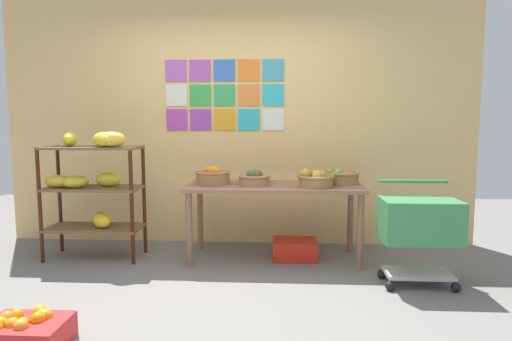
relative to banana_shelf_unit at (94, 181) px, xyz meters
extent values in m
plane|color=slate|center=(1.34, -1.02, -0.77)|extent=(9.35, 9.35, 0.00)
cube|color=#E9C074|center=(1.34, 0.68, 0.62)|extent=(5.16, 0.06, 2.78)
cube|color=#AB58BC|center=(0.68, 0.65, 1.13)|extent=(0.23, 0.01, 0.23)
cube|color=#A64DA7|center=(0.94, 0.65, 1.13)|extent=(0.23, 0.01, 0.23)
cube|color=#3667BE|center=(1.20, 0.65, 1.13)|extent=(0.23, 0.01, 0.23)
cube|color=orange|center=(1.47, 0.65, 1.13)|extent=(0.23, 0.01, 0.23)
cube|color=teal|center=(1.73, 0.65, 1.13)|extent=(0.23, 0.01, 0.23)
cube|color=silver|center=(0.68, 0.65, 0.86)|extent=(0.23, 0.01, 0.23)
cube|color=green|center=(0.94, 0.65, 0.86)|extent=(0.23, 0.01, 0.23)
cube|color=#34A65B|center=(1.20, 0.65, 0.86)|extent=(0.23, 0.01, 0.23)
cube|color=orange|center=(1.47, 0.65, 0.86)|extent=(0.23, 0.01, 0.23)
cube|color=#2DB5BC|center=(1.73, 0.65, 0.86)|extent=(0.23, 0.01, 0.23)
cube|color=#AD43B3|center=(0.68, 0.65, 0.60)|extent=(0.23, 0.01, 0.23)
cube|color=purple|center=(0.94, 0.65, 0.60)|extent=(0.23, 0.01, 0.23)
cube|color=orange|center=(1.20, 0.65, 0.60)|extent=(0.23, 0.01, 0.23)
cube|color=#2CB1BE|center=(1.47, 0.65, 0.60)|extent=(0.23, 0.01, 0.23)
cube|color=silver|center=(1.73, 0.65, 0.60)|extent=(0.23, 0.01, 0.23)
cylinder|color=#421B0C|center=(-0.46, -0.16, -0.22)|extent=(0.04, 0.04, 1.11)
cylinder|color=#421B0C|center=(0.42, -0.16, -0.22)|extent=(0.04, 0.04, 1.11)
cylinder|color=#421B0C|center=(-0.46, 0.21, -0.22)|extent=(0.04, 0.04, 1.11)
cylinder|color=#421B0C|center=(0.42, 0.21, -0.22)|extent=(0.04, 0.04, 1.11)
cube|color=brown|center=(-0.02, 0.03, -0.47)|extent=(0.92, 0.41, 0.03)
ellipsoid|color=yellow|center=(0.08, -0.03, -0.39)|extent=(0.26, 0.25, 0.15)
ellipsoid|color=gold|center=(0.03, 0.06, -0.39)|extent=(0.24, 0.31, 0.14)
ellipsoid|color=yellow|center=(0.04, 0.04, -0.39)|extent=(0.23, 0.25, 0.13)
cube|color=brown|center=(-0.02, 0.03, -0.07)|extent=(0.92, 0.41, 0.02)
ellipsoid|color=gold|center=(-0.16, -0.05, 0.00)|extent=(0.29, 0.26, 0.12)
ellipsoid|color=yellow|center=(0.12, 0.06, 0.01)|extent=(0.25, 0.15, 0.14)
ellipsoid|color=gold|center=(-0.33, -0.04, 0.00)|extent=(0.28, 0.20, 0.12)
cube|color=brown|center=(-0.02, 0.03, 0.32)|extent=(0.92, 0.41, 0.02)
ellipsoid|color=yellow|center=(-0.24, 0.05, 0.40)|extent=(0.22, 0.31, 0.14)
ellipsoid|color=gold|center=(0.23, -0.10, 0.41)|extent=(0.29, 0.23, 0.15)
ellipsoid|color=yellow|center=(0.15, -0.08, 0.41)|extent=(0.32, 0.31, 0.14)
ellipsoid|color=yellow|center=(0.15, -0.08, 0.40)|extent=(0.22, 0.28, 0.13)
cube|color=#906148|center=(1.76, 0.08, -0.05)|extent=(1.69, 0.68, 0.04)
cylinder|color=#8B6146|center=(0.97, -0.20, -0.42)|extent=(0.06, 0.06, 0.70)
cylinder|color=#906146|center=(2.54, -0.20, -0.42)|extent=(0.06, 0.06, 0.70)
cylinder|color=#8D6243|center=(0.97, 0.36, -0.42)|extent=(0.06, 0.06, 0.70)
cylinder|color=#955F47|center=(2.54, 0.36, -0.42)|extent=(0.06, 0.06, 0.70)
cylinder|color=olive|center=(2.14, -0.04, 0.02)|extent=(0.32, 0.32, 0.10)
torus|color=olive|center=(2.14, -0.04, 0.06)|extent=(0.35, 0.35, 0.03)
sphere|color=gold|center=(2.14, -0.12, 0.08)|extent=(0.08, 0.08, 0.08)
sphere|color=gold|center=(2.19, -0.01, 0.08)|extent=(0.09, 0.09, 0.09)
sphere|color=gold|center=(2.15, -0.03, 0.07)|extent=(0.11, 0.11, 0.11)
sphere|color=gold|center=(2.05, -0.03, 0.09)|extent=(0.10, 0.10, 0.10)
cylinder|color=#A97B50|center=(1.56, 0.04, 0.01)|extent=(0.29, 0.29, 0.09)
torus|color=#AA774C|center=(1.56, 0.04, 0.06)|extent=(0.32, 0.32, 0.03)
sphere|color=#3B7229|center=(1.55, 0.06, 0.06)|extent=(0.09, 0.09, 0.09)
sphere|color=#516933|center=(1.53, 0.04, 0.07)|extent=(0.09, 0.09, 0.09)
sphere|color=#4F592E|center=(1.59, 0.04, 0.07)|extent=(0.09, 0.09, 0.09)
sphere|color=#486737|center=(1.60, 0.06, 0.07)|extent=(0.08, 0.08, 0.08)
sphere|color=#3D6839|center=(1.56, 0.07, 0.06)|extent=(0.09, 0.09, 0.09)
sphere|color=#456C38|center=(1.55, 0.03, 0.08)|extent=(0.09, 0.09, 0.09)
cylinder|color=#9F6D44|center=(1.16, 0.06, 0.03)|extent=(0.32, 0.32, 0.12)
torus|color=#9F6C44|center=(1.16, 0.06, 0.09)|extent=(0.34, 0.34, 0.02)
sphere|color=orange|center=(1.17, 0.07, 0.11)|extent=(0.08, 0.08, 0.08)
sphere|color=orange|center=(1.10, 0.09, 0.10)|extent=(0.08, 0.08, 0.08)
sphere|color=orange|center=(1.19, 0.07, 0.09)|extent=(0.09, 0.09, 0.09)
sphere|color=orange|center=(1.15, 0.05, 0.10)|extent=(0.09, 0.09, 0.09)
sphere|color=orange|center=(1.13, 0.07, 0.10)|extent=(0.08, 0.08, 0.08)
sphere|color=orange|center=(1.16, 0.06, 0.10)|extent=(0.09, 0.09, 0.09)
cylinder|color=#A57A46|center=(2.41, 0.20, 0.02)|extent=(0.34, 0.34, 0.10)
torus|color=#A67C45|center=(2.41, 0.20, 0.07)|extent=(0.37, 0.37, 0.03)
sphere|color=#86CE3E|center=(2.36, 0.13, 0.08)|extent=(0.05, 0.05, 0.05)
sphere|color=#7FC72C|center=(2.41, 0.28, 0.08)|extent=(0.05, 0.05, 0.05)
sphere|color=#73CF36|center=(2.40, 0.26, 0.08)|extent=(0.05, 0.05, 0.05)
sphere|color=#74C444|center=(2.30, 0.24, 0.08)|extent=(0.05, 0.05, 0.05)
cube|color=red|center=(1.96, 0.09, -0.68)|extent=(0.43, 0.32, 0.19)
cube|color=red|center=(0.31, -1.69, -0.69)|extent=(0.47, 0.33, 0.16)
sphere|color=orange|center=(0.22, -1.64, -0.60)|extent=(0.08, 0.08, 0.08)
sphere|color=orange|center=(0.37, -1.62, -0.60)|extent=(0.08, 0.08, 0.08)
sphere|color=orange|center=(0.33, -1.58, -0.60)|extent=(0.09, 0.09, 0.09)
sphere|color=orange|center=(0.39, -1.62, -0.61)|extent=(0.09, 0.09, 0.09)
sphere|color=orange|center=(0.30, -1.71, -0.61)|extent=(0.07, 0.07, 0.07)
sphere|color=orange|center=(0.18, -1.67, -0.60)|extent=(0.08, 0.08, 0.08)
sphere|color=orange|center=(0.37, -1.67, -0.60)|extent=(0.09, 0.09, 0.09)
sphere|color=orange|center=(0.32, -1.76, -0.61)|extent=(0.08, 0.08, 0.08)
sphere|color=orange|center=(0.19, -1.74, -0.61)|extent=(0.09, 0.09, 0.09)
sphere|color=orange|center=(0.25, -1.73, -0.61)|extent=(0.08, 0.08, 0.08)
sphere|color=black|center=(2.69, -0.69, -0.73)|extent=(0.08, 0.08, 0.08)
sphere|color=black|center=(3.20, -0.69, -0.73)|extent=(0.08, 0.08, 0.08)
sphere|color=black|center=(2.69, -0.41, -0.73)|extent=(0.08, 0.08, 0.08)
sphere|color=black|center=(3.20, -0.41, -0.73)|extent=(0.08, 0.08, 0.08)
cube|color=#A5A8AD|center=(2.95, -0.55, -0.67)|extent=(0.53, 0.29, 0.03)
cube|color=#37864D|center=(2.95, -0.55, -0.23)|extent=(0.61, 0.37, 0.35)
cylinder|color=#37864D|center=(2.95, -0.33, 0.06)|extent=(0.58, 0.03, 0.03)
camera|label=1|loc=(1.81, -4.04, 0.55)|focal=30.09mm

